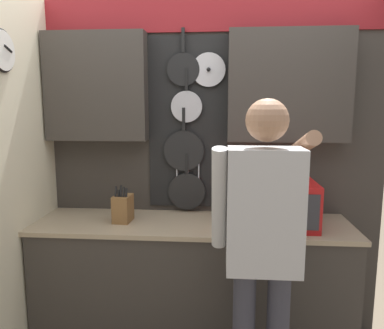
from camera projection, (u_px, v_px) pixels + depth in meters
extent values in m
cube|color=#38332D|center=(192.00, 288.00, 2.61)|extent=(2.10, 0.55, 0.89)
cube|color=tan|center=(192.00, 224.00, 2.54)|extent=(2.13, 0.58, 0.03)
cube|color=#38332D|center=(195.00, 171.00, 2.78)|extent=(2.70, 0.04, 2.44)
cube|color=maroon|center=(195.00, 14.00, 2.57)|extent=(2.66, 0.02, 0.24)
cube|color=#38332D|center=(97.00, 87.00, 2.64)|extent=(0.71, 0.16, 0.75)
cube|color=#38332D|center=(289.00, 86.00, 2.53)|extent=(0.82, 0.16, 0.75)
cube|color=black|center=(188.00, 124.00, 2.70)|extent=(0.57, 0.01, 1.23)
cylinder|color=black|center=(183.00, 69.00, 2.62)|extent=(0.23, 0.02, 0.23)
cube|color=black|center=(183.00, 40.00, 2.58)|extent=(0.02, 0.02, 0.17)
cylinder|color=#B7B7BC|center=(187.00, 107.00, 2.66)|extent=(0.22, 0.02, 0.22)
cube|color=black|center=(186.00, 79.00, 2.62)|extent=(0.02, 0.02, 0.16)
cylinder|color=black|center=(184.00, 151.00, 2.71)|extent=(0.29, 0.02, 0.29)
cube|color=black|center=(184.00, 119.00, 2.67)|extent=(0.02, 0.02, 0.16)
cylinder|color=black|center=(187.00, 191.00, 2.75)|extent=(0.27, 0.02, 0.27)
cube|color=black|center=(187.00, 163.00, 2.71)|extent=(0.02, 0.02, 0.15)
cylinder|color=silver|center=(209.00, 70.00, 2.60)|extent=(0.23, 0.01, 0.23)
sphere|color=black|center=(209.00, 69.00, 2.59)|extent=(0.03, 0.03, 0.03)
cylinder|color=silver|center=(177.00, 172.00, 2.74)|extent=(0.01, 0.01, 0.18)
ellipsoid|color=silver|center=(177.00, 186.00, 2.75)|extent=(0.05, 0.01, 0.04)
cylinder|color=silver|center=(188.00, 176.00, 2.73)|extent=(0.01, 0.01, 0.23)
ellipsoid|color=silver|center=(188.00, 193.00, 2.76)|extent=(0.04, 0.01, 0.04)
cylinder|color=silver|center=(199.00, 173.00, 2.73)|extent=(0.01, 0.01, 0.20)
ellipsoid|color=silver|center=(199.00, 188.00, 2.74)|extent=(0.04, 0.01, 0.04)
cylinder|color=white|center=(3.00, 51.00, 2.12)|extent=(0.02, 0.23, 0.23)
torus|color=black|center=(2.00, 51.00, 2.12)|extent=(0.02, 0.25, 0.25)
cube|color=black|center=(8.00, 49.00, 2.16)|extent=(0.01, 0.08, 0.04)
cube|color=red|center=(277.00, 203.00, 2.45)|extent=(0.49, 0.38, 0.30)
cube|color=black|center=(273.00, 212.00, 2.26)|extent=(0.27, 0.01, 0.18)
cube|color=#333338|center=(311.00, 213.00, 2.24)|extent=(0.11, 0.01, 0.22)
cube|color=brown|center=(123.00, 208.00, 2.54)|extent=(0.12, 0.16, 0.18)
cylinder|color=black|center=(116.00, 191.00, 2.49)|extent=(0.02, 0.03, 0.07)
cylinder|color=black|center=(118.00, 193.00, 2.49)|extent=(0.02, 0.03, 0.05)
cylinder|color=black|center=(121.00, 191.00, 2.48)|extent=(0.02, 0.04, 0.08)
cylinder|color=black|center=(124.00, 192.00, 2.48)|extent=(0.02, 0.03, 0.07)
cylinder|color=black|center=(126.00, 192.00, 2.48)|extent=(0.02, 0.03, 0.06)
cylinder|color=white|center=(226.00, 213.00, 2.49)|extent=(0.11, 0.11, 0.14)
cylinder|color=silver|center=(227.00, 194.00, 2.48)|extent=(0.06, 0.03, 0.28)
cylinder|color=tan|center=(223.00, 199.00, 2.47)|extent=(0.05, 0.05, 0.22)
cylinder|color=tan|center=(228.00, 202.00, 2.49)|extent=(0.03, 0.04, 0.18)
cylinder|color=silver|center=(226.00, 198.00, 2.47)|extent=(0.05, 0.05, 0.24)
cube|color=#BCBCBC|center=(264.00, 211.00, 1.90)|extent=(0.38, 0.22, 0.64)
sphere|color=#A87A5B|center=(267.00, 120.00, 1.83)|extent=(0.21, 0.21, 0.21)
cylinder|color=#BCBCBC|center=(219.00, 199.00, 1.95)|extent=(0.08, 0.23, 0.57)
cylinder|color=#A87A5B|center=(302.00, 146.00, 2.11)|extent=(0.08, 0.57, 0.22)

